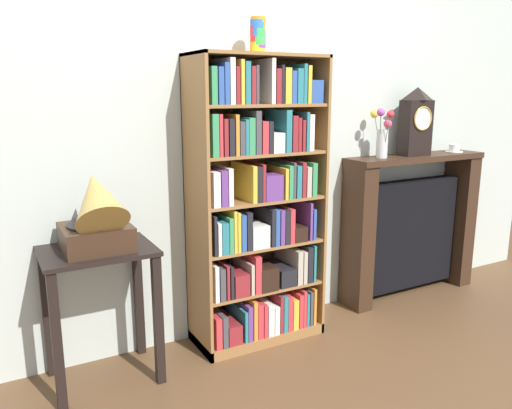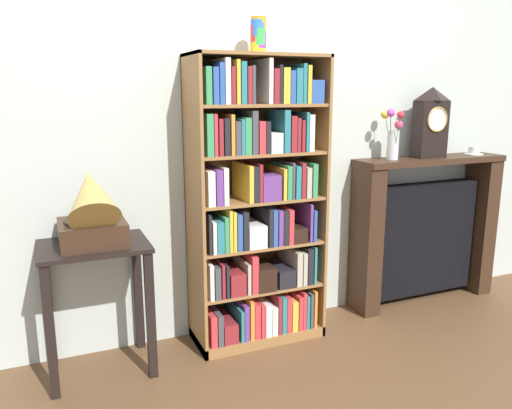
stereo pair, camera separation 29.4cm
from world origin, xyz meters
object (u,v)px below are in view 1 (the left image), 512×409
(side_table_left, at_px, (100,286))
(cup_stack, at_px, (258,36))
(bookshelf, at_px, (257,212))
(fireplace_mantel, at_px, (409,226))
(mantel_clock, at_px, (416,122))
(gramophone, at_px, (97,215))
(teacup_with_saucer, at_px, (454,149))
(flower_vase, at_px, (382,135))

(side_table_left, bearing_deg, cup_stack, 3.19)
(bookshelf, height_order, side_table_left, bookshelf)
(cup_stack, height_order, fireplace_mantel, cup_stack)
(cup_stack, distance_m, mantel_clock, 1.37)
(side_table_left, xyz_separation_m, gramophone, (0.00, -0.05, 0.38))
(fireplace_mantel, bearing_deg, bookshelf, -176.50)
(side_table_left, relative_size, teacup_with_saucer, 5.48)
(side_table_left, bearing_deg, flower_vase, 2.18)
(cup_stack, xyz_separation_m, fireplace_mantel, (1.30, 0.05, -1.26))
(mantel_clock, distance_m, flower_vase, 0.32)
(side_table_left, distance_m, flower_vase, 2.02)
(gramophone, bearing_deg, bookshelf, 4.64)
(bookshelf, bearing_deg, teacup_with_saucer, 1.99)
(side_table_left, bearing_deg, bookshelf, 1.28)
(side_table_left, distance_m, gramophone, 0.38)
(bookshelf, height_order, mantel_clock, bookshelf)
(mantel_clock, xyz_separation_m, teacup_with_saucer, (0.41, 0.00, -0.21))
(cup_stack, relative_size, teacup_with_saucer, 1.51)
(side_table_left, height_order, teacup_with_saucer, teacup_with_saucer)
(fireplace_mantel, height_order, mantel_clock, mantel_clock)
(cup_stack, xyz_separation_m, mantel_clock, (1.27, 0.03, -0.50))
(bookshelf, height_order, gramophone, bookshelf)
(bookshelf, height_order, teacup_with_saucer, bookshelf)
(mantel_clock, bearing_deg, cup_stack, -178.87)
(fireplace_mantel, xyz_separation_m, mantel_clock, (-0.03, -0.02, 0.76))
(teacup_with_saucer, bearing_deg, gramophone, -177.08)
(teacup_with_saucer, bearing_deg, side_table_left, -178.25)
(side_table_left, height_order, gramophone, gramophone)
(teacup_with_saucer, bearing_deg, mantel_clock, -179.67)
(gramophone, height_order, flower_vase, flower_vase)
(flower_vase, distance_m, teacup_with_saucer, 0.73)
(mantel_clock, bearing_deg, side_table_left, -177.99)
(fireplace_mantel, height_order, flower_vase, flower_vase)
(mantel_clock, bearing_deg, gramophone, -176.60)
(cup_stack, relative_size, gramophone, 0.42)
(mantel_clock, height_order, flower_vase, mantel_clock)
(flower_vase, bearing_deg, bookshelf, -176.98)
(flower_vase, bearing_deg, cup_stack, -178.80)
(teacup_with_saucer, bearing_deg, flower_vase, -179.41)
(side_table_left, bearing_deg, teacup_with_saucer, 1.75)
(cup_stack, xyz_separation_m, flower_vase, (0.96, 0.02, -0.58))
(cup_stack, height_order, mantel_clock, cup_stack)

